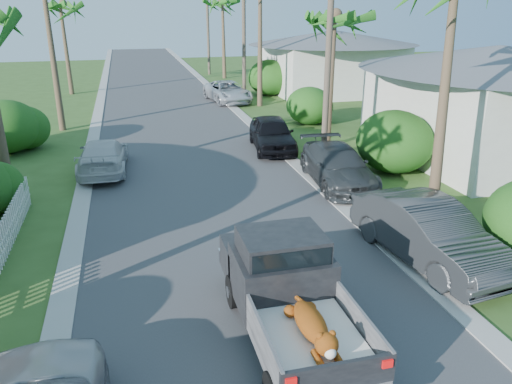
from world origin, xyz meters
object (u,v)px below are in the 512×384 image
object	(u,v)px
house_right_far	(332,64)
utility_pole_d	(208,25)
parked_car_rn	(428,233)
parked_car_rd	(228,92)
utility_pole_c	(244,33)
parked_car_lf	(103,156)
palm_r_d	(223,1)
parked_car_rm	(338,166)
house_right_near	(492,107)
utility_pole_b	(329,52)
parked_car_rf	(272,134)
pickup_truck	(285,285)
palm_r_b	(334,16)
palm_l_d	(60,4)

from	to	relation	value
house_right_far	utility_pole_d	distance (m)	15.16
parked_car_rn	house_right_far	bearing A→B (deg)	65.21
parked_car_rd	utility_pole_c	size ratio (longest dim) A/B	0.56
parked_car_lf	palm_r_d	distance (m)	28.67
parked_car_lf	parked_car_rm	bearing A→B (deg)	159.19
house_right_near	utility_pole_b	world-z (taller)	utility_pole_b
parked_car_rf	parked_car_lf	xyz separation A→B (m)	(-7.55, -1.48, -0.10)
house_right_near	utility_pole_d	xyz separation A→B (m)	(-7.40, 31.00, 2.38)
pickup_truck	parked_car_rd	distance (m)	26.26
parked_car_rn	utility_pole_d	xyz separation A→B (m)	(0.73, 39.12, 3.79)
parked_car_rm	parked_car_lf	xyz separation A→B (m)	(-8.60, 3.75, -0.05)
house_right_near	utility_pole_b	distance (m)	7.84
utility_pole_c	pickup_truck	bearing A→B (deg)	-101.42
utility_pole_b	palm_r_b	bearing A→B (deg)	63.43
parked_car_rn	parked_car_rf	size ratio (longest dim) A/B	1.09
parked_car_rd	house_right_near	xyz separation A→B (m)	(8.61, -15.96, 1.52)
pickup_truck	parked_car_rm	world-z (taller)	pickup_truck
pickup_truck	house_right_far	xyz separation A→B (m)	(12.65, 27.99, 1.11)
palm_l_d	utility_pole_c	world-z (taller)	utility_pole_c
palm_l_d	palm_r_b	xyz separation A→B (m)	(13.10, -19.00, -0.49)
palm_r_b	palm_r_d	size ratio (longest dim) A/B	0.90
palm_l_d	utility_pole_b	size ratio (longest dim) A/B	0.86
parked_car_lf	palm_r_d	xyz separation A→B (m)	(10.10, 26.14, 6.08)
palm_l_d	house_right_far	size ratio (longest dim) A/B	0.86
parked_car_rn	palm_l_d	bearing A→B (deg)	103.18
pickup_truck	utility_pole_b	distance (m)	12.70
palm_r_b	house_right_far	world-z (taller)	palm_r_b
utility_pole_b	utility_pole_d	xyz separation A→B (m)	(0.00, 30.00, 0.00)
parked_car_rf	house_right_far	world-z (taller)	house_right_far
palm_r_d	house_right_far	size ratio (longest dim) A/B	0.89
parked_car_rf	parked_car_rd	xyz separation A→B (m)	(0.44, 12.62, -0.07)
palm_r_d	utility_pole_b	distance (m)	27.10
utility_pole_d	parked_car_rd	bearing A→B (deg)	-94.60
parked_car_rm	utility_pole_c	world-z (taller)	utility_pole_c
pickup_truck	palm_r_d	bearing A→B (deg)	80.80
parked_car_rn	palm_r_d	distance (m)	36.64
palm_l_d	palm_r_d	xyz separation A→B (m)	(13.00, 6.00, 0.29)
parked_car_lf	utility_pole_c	distance (m)	17.32
parked_car_rm	utility_pole_c	xyz separation A→B (m)	(0.60, 17.89, 3.89)
palm_l_d	parked_car_rf	bearing A→B (deg)	-60.76
parked_car_rm	utility_pole_c	size ratio (longest dim) A/B	0.54
parked_car_rm	palm_r_b	world-z (taller)	palm_r_b
parked_car_rd	utility_pole_d	xyz separation A→B (m)	(1.21, 15.04, 3.90)
parked_car_rd	house_right_far	size ratio (longest dim) A/B	0.56
parked_car_rf	palm_r_d	world-z (taller)	palm_r_d
parked_car_rn	house_right_far	world-z (taller)	house_right_far
palm_l_d	house_right_far	xyz separation A→B (m)	(19.50, -4.00, -4.32)
palm_r_b	utility_pole_d	world-z (taller)	utility_pole_d
parked_car_rd	palm_r_b	size ratio (longest dim) A/B	0.70
parked_car_rm	house_right_near	xyz separation A→B (m)	(8.00, 1.89, 1.51)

